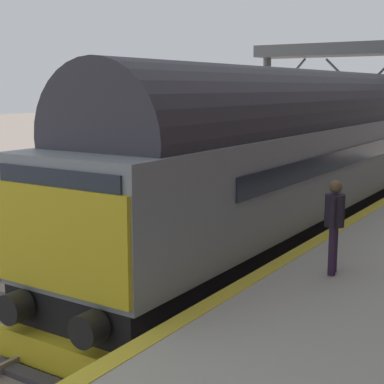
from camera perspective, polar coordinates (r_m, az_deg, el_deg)
The scene contains 7 objects.
ground_plane at distance 10.44m, azimuth -6.30°, elevation -13.70°, with size 140.00×140.00×0.00m, color gray.
track_main at distance 10.42m, azimuth -6.31°, elevation -13.43°, with size 2.50×60.00×0.15m.
station_platform at distance 8.61m, azimuth 13.29°, elevation -15.68°, with size 4.00×44.00×1.01m.
diesel_locomotive at distance 16.46m, azimuth 11.09°, elevation 3.94°, with size 2.74×19.12×4.68m.
signal_post_mid at distance 16.59m, azimuth -11.16°, elevation 4.88°, with size 0.44×0.22×4.40m.
signal_post_far at distance 22.26m, azimuth 1.82°, elevation 7.23°, with size 0.44×0.22×4.82m.
waiting_passenger at distance 10.38m, azimuth 13.64°, elevation -2.49°, with size 0.40×0.50×1.64m.
Camera 1 is at (6.10, -7.35, 4.21)m, focal length 54.97 mm.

